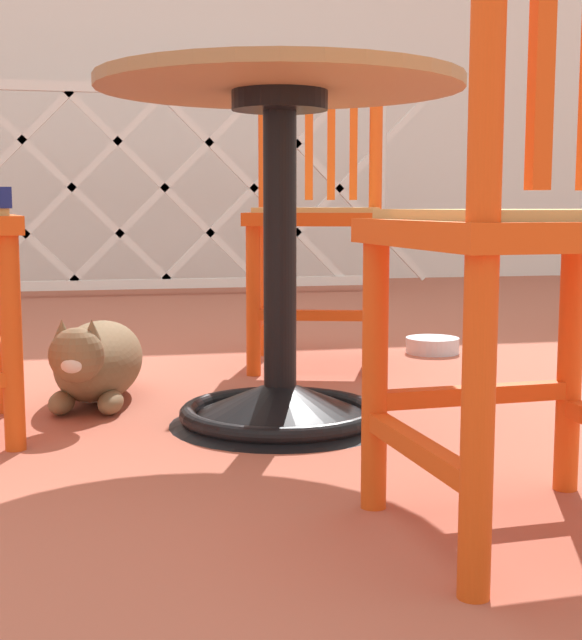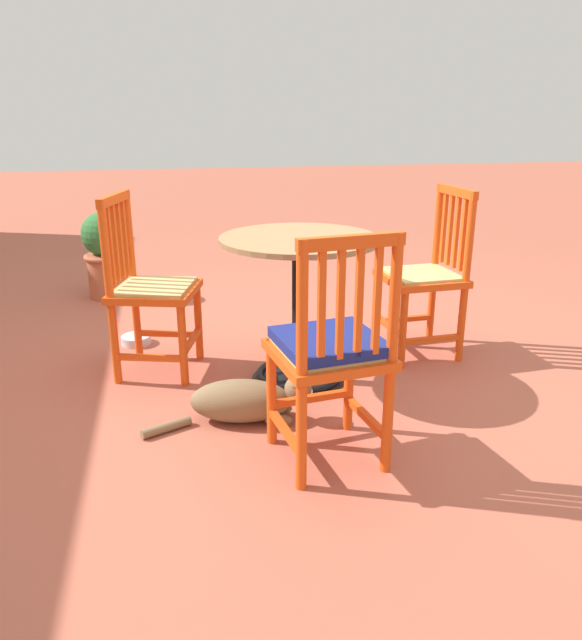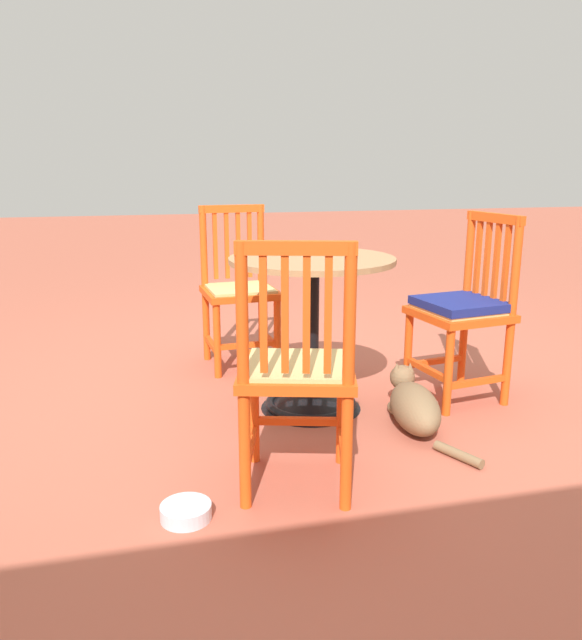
# 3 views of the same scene
# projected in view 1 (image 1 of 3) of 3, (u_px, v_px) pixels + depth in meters

# --- Properties ---
(ground_plane) EXTENTS (24.00, 24.00, 0.00)m
(ground_plane) POSITION_uv_depth(u_px,v_px,m) (294.00, 433.00, 1.87)
(ground_plane) COLOR #AD5642
(building_wall_backdrop) EXTENTS (10.00, 0.20, 2.80)m
(building_wall_backdrop) POSITION_uv_depth(u_px,v_px,m) (158.00, 52.00, 5.49)
(building_wall_backdrop) COLOR white
(building_wall_backdrop) RESTS_ON ground_plane
(lattice_fence_panel) EXTENTS (2.91, 0.06, 1.13)m
(lattice_fence_panel) POSITION_uv_depth(u_px,v_px,m) (165.00, 188.00, 4.70)
(lattice_fence_panel) COLOR white
(lattice_fence_panel) RESTS_ON ground_plane
(cafe_table) EXTENTS (0.76, 0.76, 0.73)m
(cafe_table) POSITION_uv_depth(u_px,v_px,m) (280.00, 293.00, 1.91)
(cafe_table) COLOR black
(cafe_table) RESTS_ON ground_plane
(orange_chair_near_fence) EXTENTS (0.42, 0.42, 0.91)m
(orange_chair_near_fence) POSITION_uv_depth(u_px,v_px,m) (548.00, 232.00, 1.21)
(orange_chair_near_fence) COLOR #E04C14
(orange_chair_near_fence) RESTS_ON ground_plane
(orange_chair_by_planter) EXTENTS (0.49, 0.49, 0.91)m
(orange_chair_by_planter) POSITION_uv_depth(u_px,v_px,m) (318.00, 218.00, 2.64)
(orange_chair_by_planter) COLOR #E04C14
(orange_chair_by_planter) RESTS_ON ground_plane
(tabby_cat) EXTENTS (0.28, 0.75, 0.23)m
(tabby_cat) POSITION_uv_depth(u_px,v_px,m) (96.00, 363.00, 2.15)
(tabby_cat) COLOR brown
(tabby_cat) RESTS_ON ground_plane
(pet_water_bowl) EXTENTS (0.17, 0.17, 0.05)m
(pet_water_bowl) POSITION_uv_depth(u_px,v_px,m) (432.00, 345.00, 2.89)
(pet_water_bowl) COLOR silver
(pet_water_bowl) RESTS_ON ground_plane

